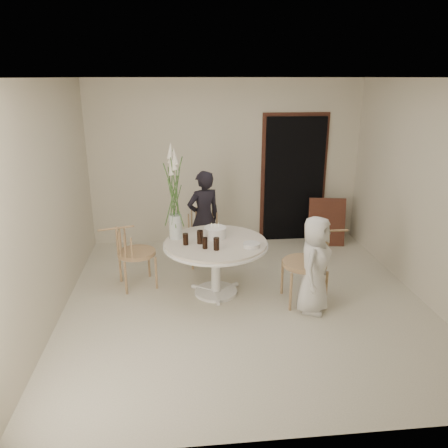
{
  "coord_description": "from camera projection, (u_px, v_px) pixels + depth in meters",
  "views": [
    {
      "loc": [
        -0.77,
        -4.9,
        2.71
      ],
      "look_at": [
        -0.24,
        0.3,
        0.94
      ],
      "focal_mm": 35.0,
      "sensor_mm": 36.0,
      "label": 1
    }
  ],
  "objects": [
    {
      "name": "birthday_cake",
      "position": [
        215.0,
        232.0,
        5.64
      ],
      "size": [
        0.29,
        0.29,
        0.19
      ],
      "rotation": [
        0.0,
        0.0,
        0.08
      ],
      "color": "white",
      "rests_on": "table"
    },
    {
      "name": "table",
      "position": [
        216.0,
        250.0,
        5.56
      ],
      "size": [
        1.33,
        1.33,
        0.73
      ],
      "color": "white",
      "rests_on": "ground"
    },
    {
      "name": "chair_far",
      "position": [
        203.0,
        226.0,
        6.63
      ],
      "size": [
        0.51,
        0.54,
        0.86
      ],
      "rotation": [
        0.0,
        0.0,
        0.07
      ],
      "color": "tan",
      "rests_on": "ground"
    },
    {
      "name": "room_shell",
      "position": [
        247.0,
        176.0,
        5.04
      ],
      "size": [
        4.5,
        4.5,
        4.5
      ],
      "color": "white",
      "rests_on": "ground"
    },
    {
      "name": "chair_left",
      "position": [
        127.0,
        248.0,
        5.76
      ],
      "size": [
        0.61,
        0.58,
        0.88
      ],
      "rotation": [
        0.0,
        0.0,
        1.87
      ],
      "color": "tan",
      "rests_on": "ground"
    },
    {
      "name": "ground",
      "position": [
        245.0,
        301.0,
        5.56
      ],
      "size": [
        4.5,
        4.5,
        0.0
      ],
      "primitive_type": "plane",
      "color": "silver",
      "rests_on": "ground"
    },
    {
      "name": "plate_stack",
      "position": [
        252.0,
        245.0,
        5.33
      ],
      "size": [
        0.27,
        0.27,
        0.05
      ],
      "primitive_type": "cylinder",
      "rotation": [
        0.0,
        0.0,
        -0.35
      ],
      "color": "silver",
      "rests_on": "table"
    },
    {
      "name": "cola_tumbler_a",
      "position": [
        205.0,
        243.0,
        5.28
      ],
      "size": [
        0.08,
        0.08,
        0.14
      ],
      "primitive_type": "cylinder",
      "rotation": [
        0.0,
        0.0,
        -0.35
      ],
      "color": "black",
      "rests_on": "table"
    },
    {
      "name": "boy",
      "position": [
        315.0,
        265.0,
        5.15
      ],
      "size": [
        0.64,
        0.7,
        1.2
      ],
      "primitive_type": "imported",
      "rotation": [
        0.0,
        0.0,
        1.01
      ],
      "color": "white",
      "rests_on": "ground"
    },
    {
      "name": "doorway",
      "position": [
        294.0,
        180.0,
        7.4
      ],
      "size": [
        1.0,
        0.1,
        2.1
      ],
      "primitive_type": "cube",
      "color": "black",
      "rests_on": "ground"
    },
    {
      "name": "cola_tumbler_b",
      "position": [
        216.0,
        244.0,
        5.23
      ],
      "size": [
        0.08,
        0.08,
        0.15
      ],
      "primitive_type": "cylinder",
      "rotation": [
        0.0,
        0.0,
        0.07
      ],
      "color": "black",
      "rests_on": "table"
    },
    {
      "name": "girl",
      "position": [
        204.0,
        218.0,
        6.5
      ],
      "size": [
        0.61,
        0.51,
        1.43
      ],
      "primitive_type": "imported",
      "rotation": [
        0.0,
        0.0,
        3.53
      ],
      "color": "black",
      "rests_on": "ground"
    },
    {
      "name": "door_trim",
      "position": [
        293.0,
        176.0,
        7.42
      ],
      "size": [
        1.12,
        0.03,
        2.22
      ],
      "primitive_type": "cube",
      "color": "#5D2D20",
      "rests_on": "ground"
    },
    {
      "name": "cola_tumbler_d",
      "position": [
        200.0,
        237.0,
        5.43
      ],
      "size": [
        0.09,
        0.09,
        0.17
      ],
      "primitive_type": "cylinder",
      "rotation": [
        0.0,
        0.0,
        -0.12
      ],
      "color": "black",
      "rests_on": "table"
    },
    {
      "name": "chair_right",
      "position": [
        316.0,
        255.0,
        5.38
      ],
      "size": [
        0.58,
        0.55,
        0.95
      ],
      "rotation": [
        0.0,
        0.0,
        -1.56
      ],
      "color": "tan",
      "rests_on": "ground"
    },
    {
      "name": "picture_frame",
      "position": [
        327.0,
        222.0,
        7.3
      ],
      "size": [
        0.63,
        0.28,
        0.8
      ],
      "primitive_type": "cube",
      "rotation": [
        -0.17,
        0.0,
        -0.17
      ],
      "color": "#5D2D20",
      "rests_on": "ground"
    },
    {
      "name": "flower_vase",
      "position": [
        174.0,
        194.0,
        5.46
      ],
      "size": [
        0.17,
        0.17,
        1.23
      ],
      "rotation": [
        0.0,
        0.0,
        -0.29
      ],
      "color": "silver",
      "rests_on": "table"
    },
    {
      "name": "cola_tumbler_c",
      "position": [
        186.0,
        239.0,
        5.39
      ],
      "size": [
        0.08,
        0.08,
        0.15
      ],
      "primitive_type": "cylinder",
      "rotation": [
        0.0,
        0.0,
        -0.19
      ],
      "color": "black",
      "rests_on": "table"
    }
  ]
}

